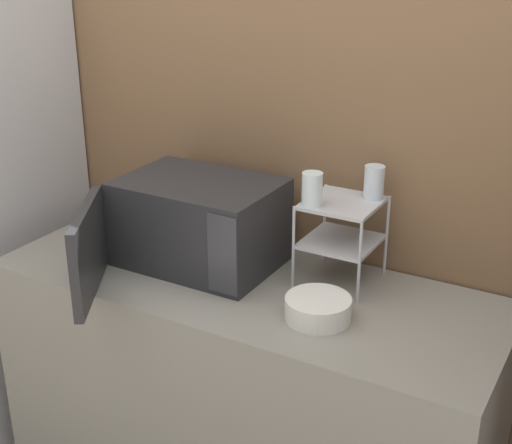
% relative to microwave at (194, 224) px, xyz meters
% --- Properties ---
extents(wall_back, '(8.00, 0.06, 2.60)m').
position_rel_microwave_xyz_m(wall_back, '(0.22, 0.33, 0.27)').
color(wall_back, brown).
rests_on(wall_back, ground_plane).
extents(counter, '(1.74, 0.66, 0.88)m').
position_rel_microwave_xyz_m(counter, '(0.22, -0.04, -0.59)').
color(counter, gray).
rests_on(counter, ground_plane).
extents(microwave, '(0.56, 0.75, 0.30)m').
position_rel_microwave_xyz_m(microwave, '(0.00, 0.00, 0.00)').
color(microwave, '#262628').
rests_on(microwave, counter).
extents(dish_rack, '(0.24, 0.25, 0.28)m').
position_rel_microwave_xyz_m(dish_rack, '(0.50, 0.14, 0.05)').
color(dish_rack, '#B2B2B7').
rests_on(dish_rack, counter).
extents(glass_front_left, '(0.07, 0.07, 0.11)m').
position_rel_microwave_xyz_m(glass_front_left, '(0.42, 0.05, 0.19)').
color(glass_front_left, silver).
rests_on(glass_front_left, dish_rack).
extents(glass_back_right, '(0.07, 0.07, 0.11)m').
position_rel_microwave_xyz_m(glass_back_right, '(0.57, 0.22, 0.19)').
color(glass_back_right, silver).
rests_on(glass_back_right, dish_rack).
extents(bowl, '(0.20, 0.20, 0.07)m').
position_rel_microwave_xyz_m(bowl, '(0.54, -0.14, -0.12)').
color(bowl, silver).
rests_on(bowl, counter).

